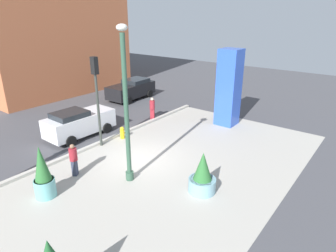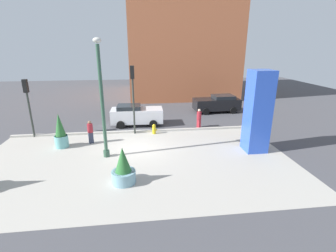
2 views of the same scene
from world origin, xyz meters
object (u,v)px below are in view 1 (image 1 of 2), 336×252
pedestrian_crossing (74,158)px  potted_plant_curbside (43,175)px  car_far_lane (79,123)px  lamp_post (126,111)px  car_curb_west (132,89)px  pedestrian_by_curb (152,108)px  traffic_light_far_side (96,88)px  potted_plant_near_left (202,176)px  art_pillar_blue (229,88)px  fire_hydrant (122,133)px

pedestrian_crossing → potted_plant_curbside: bearing=-165.2°
car_far_lane → pedestrian_crossing: car_far_lane is taller
lamp_post → car_curb_west: (9.75, 9.30, -2.42)m
pedestrian_by_curb → potted_plant_curbside: bearing=-165.5°
lamp_post → pedestrian_by_curb: bearing=32.9°
potted_plant_curbside → car_curb_west: potted_plant_curbside is taller
traffic_light_far_side → pedestrian_by_curb: bearing=5.1°
potted_plant_near_left → potted_plant_curbside: bearing=130.6°
lamp_post → pedestrian_by_curb: lamp_post is taller
art_pillar_blue → car_far_lane: bearing=140.2°
potted_plant_curbside → lamp_post: bearing=-30.8°
traffic_light_far_side → car_curb_west: size_ratio=1.11×
traffic_light_far_side → car_curb_west: (8.10, 5.42, -2.48)m
pedestrian_crossing → car_far_lane: bearing=50.3°
lamp_post → potted_plant_curbside: (-3.05, 1.82, -2.28)m
potted_plant_near_left → pedestrian_by_curb: potted_plant_near_left is taller
lamp_post → potted_plant_curbside: lamp_post is taller
potted_plant_near_left → car_curb_west: 15.08m
pedestrian_by_curb → car_curb_west: bearing=58.3°
fire_hydrant → car_curb_west: car_curb_west is taller
car_curb_west → art_pillar_blue: bearing=-93.6°
lamp_post → potted_plant_curbside: 4.22m
art_pillar_blue → fire_hydrant: art_pillar_blue is taller
lamp_post → car_far_lane: 6.68m
fire_hydrant → traffic_light_far_side: (-1.44, 0.24, 2.97)m
car_curb_west → lamp_post: bearing=-136.4°
art_pillar_blue → pedestrian_by_curb: bearing=118.9°
potted_plant_near_left → traffic_light_far_side: size_ratio=0.37×
art_pillar_blue → potted_plant_near_left: bearing=-159.8°
car_far_lane → potted_plant_curbside: bearing=-139.3°
fire_hydrant → pedestrian_crossing: size_ratio=0.47×
potted_plant_curbside → car_far_lane: (4.83, 4.16, -0.12)m
lamp_post → pedestrian_crossing: lamp_post is taller
car_far_lane → car_curb_west: size_ratio=0.94×
lamp_post → art_pillar_blue: (9.15, -0.16, -0.78)m
car_curb_west → traffic_light_far_side: bearing=-146.2°
lamp_post → pedestrian_crossing: bearing=119.1°
traffic_light_far_side → lamp_post: bearing=-113.0°
fire_hydrant → car_curb_west: (6.66, 5.66, 0.49)m
lamp_post → potted_plant_near_left: 4.18m
potted_plant_curbside → fire_hydrant: potted_plant_curbside is taller
car_far_lane → car_curb_west: 8.63m
potted_plant_curbside → pedestrian_by_curb: bearing=14.5°
potted_plant_curbside → fire_hydrant: size_ratio=3.03×
lamp_post → traffic_light_far_side: 4.22m
potted_plant_near_left → car_far_lane: potted_plant_near_left is taller
lamp_post → art_pillar_blue: size_ratio=1.34×
art_pillar_blue → pedestrian_by_curb: (-2.47, 4.49, -1.60)m
potted_plant_curbside → car_curb_west: size_ratio=0.50×
traffic_light_far_side → pedestrian_crossing: (-2.92, -1.60, -2.47)m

